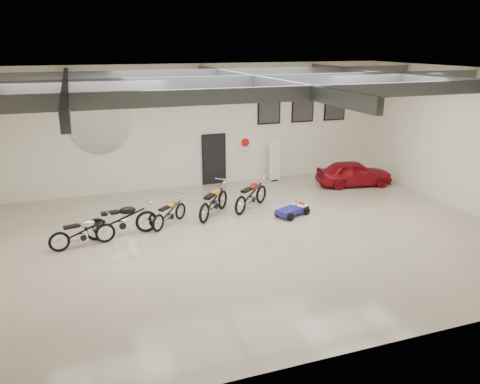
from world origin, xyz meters
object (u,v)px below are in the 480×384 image
object	(u,v)px
motorcycle_silver	(82,232)
go_kart	(295,207)
motorcycle_gold	(169,212)
motorcycle_red	(251,194)
motorcycle_yellow	(214,200)
motorcycle_black	(121,219)
banner_stand	(275,160)
vintage_car	(354,173)

from	to	relation	value
motorcycle_silver	go_kart	world-z (taller)	motorcycle_silver
motorcycle_silver	go_kart	xyz separation A→B (m)	(7.09, 0.38, -0.21)
motorcycle_gold	motorcycle_red	xyz separation A→B (m)	(3.11, 0.61, 0.09)
motorcycle_silver	motorcycle_yellow	bearing A→B (deg)	5.54
motorcycle_black	motorcycle_gold	size ratio (longest dim) A/B	1.24
banner_stand	motorcycle_red	size ratio (longest dim) A/B	0.86
vintage_car	motorcycle_black	bearing A→B (deg)	113.04
banner_stand	go_kart	bearing A→B (deg)	-103.29
banner_stand	motorcycle_silver	world-z (taller)	banner_stand
motorcycle_black	motorcycle_yellow	distance (m)	3.31
motorcycle_gold	motorcycle_yellow	size ratio (longest dim) A/B	0.83
motorcycle_gold	motorcycle_yellow	world-z (taller)	motorcycle_yellow
motorcycle_red	vintage_car	distance (m)	5.30
banner_stand	motorcycle_yellow	bearing A→B (deg)	-137.92
banner_stand	motorcycle_red	world-z (taller)	banner_stand
motorcycle_silver	motorcycle_gold	world-z (taller)	motorcycle_silver
banner_stand	vintage_car	world-z (taller)	banner_stand
motorcycle_black	motorcycle_gold	distance (m)	1.64
vintage_car	motorcycle_gold	bearing A→B (deg)	112.69
motorcycle_black	go_kart	xyz separation A→B (m)	(5.91, -0.07, -0.30)
banner_stand	motorcycle_black	world-z (taller)	banner_stand
go_kart	motorcycle_silver	bearing A→B (deg)	158.60
banner_stand	motorcycle_gold	bearing A→B (deg)	-145.00
motorcycle_silver	go_kart	distance (m)	7.10
banner_stand	motorcycle_red	xyz separation A→B (m)	(-2.25, -3.07, -0.36)
motorcycle_silver	vintage_car	bearing A→B (deg)	3.85
motorcycle_black	motorcycle_red	world-z (taller)	motorcycle_black
banner_stand	go_kart	xyz separation A→B (m)	(-1.03, -4.17, -0.64)
vintage_car	go_kart	bearing A→B (deg)	131.24
motorcycle_silver	motorcycle_red	size ratio (longest dim) A/B	0.89
motorcycle_yellow	banner_stand	bearing A→B (deg)	-7.18
banner_stand	go_kart	size ratio (longest dim) A/B	1.20
motorcycle_gold	banner_stand	bearing A→B (deg)	-8.63
motorcycle_red	motorcycle_yellow	bearing A→B (deg)	149.81
banner_stand	vintage_car	size ratio (longest dim) A/B	0.58
motorcycle_red	vintage_car	world-z (taller)	motorcycle_red
motorcycle_yellow	go_kart	bearing A→B (deg)	-66.55
motorcycle_silver	motorcycle_yellow	xyz separation A→B (m)	(4.39, 1.25, 0.07)
motorcycle_black	go_kart	size ratio (longest dim) A/B	1.45
motorcycle_yellow	vintage_car	xyz separation A→B (m)	(6.62, 1.54, -0.02)
motorcycle_yellow	motorcycle_red	world-z (taller)	motorcycle_yellow
motorcycle_black	motorcycle_gold	xyz separation A→B (m)	(1.58, 0.43, -0.11)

